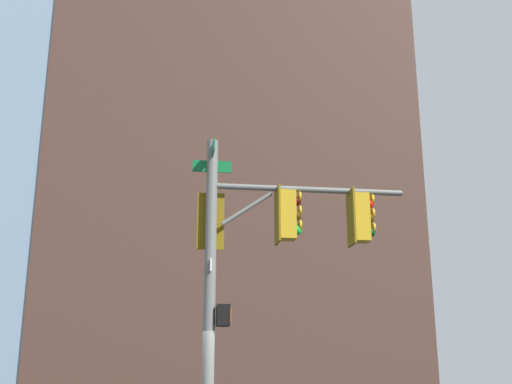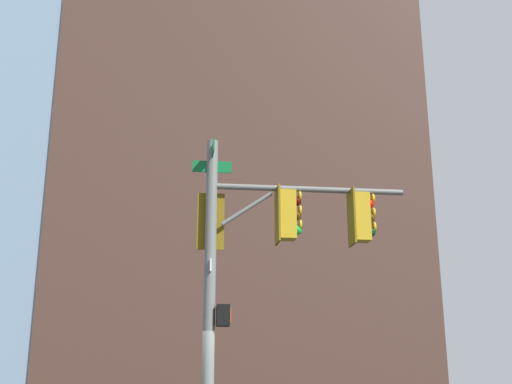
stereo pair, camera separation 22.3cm
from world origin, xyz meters
name	(u,v)px [view 2 (the right image)]	position (x,y,z in m)	size (l,w,h in m)	color
signal_pole_assembly	(258,245)	(-0.89, -0.07, 4.20)	(4.37, 1.16, 6.33)	slate
building_brick_nearside	(237,85)	(-3.44, -38.77, 26.24)	(26.33, 17.57, 52.48)	#4C3328
building_brick_midblock	(257,167)	(-5.40, -40.99, 19.65)	(16.17, 16.27, 39.30)	brown
building_glass_tower	(172,31)	(2.39, -43.43, 33.67)	(32.25, 26.62, 67.35)	#7A99B2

